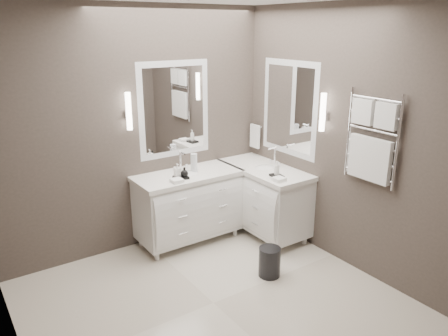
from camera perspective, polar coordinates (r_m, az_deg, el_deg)
floor at (r=4.26m, az=-1.39°, el=-17.26°), size 3.20×3.00×0.01m
wall_back at (r=4.94m, az=-11.11°, el=4.72°), size 3.20×0.01×2.70m
wall_front at (r=2.61m, az=16.92°, el=-7.94°), size 3.20×0.01×2.70m
wall_left at (r=3.14m, az=-27.02°, el=-4.70°), size 0.01×3.00×2.70m
wall_right at (r=4.69m, az=15.18°, el=3.71°), size 0.01×3.00×2.70m
vanity_back at (r=5.16m, az=-4.69°, el=-4.54°), size 1.24×0.59×0.97m
vanity_right at (r=5.37m, az=5.20°, el=-3.61°), size 0.59×1.24×0.97m
mirror_back at (r=5.08m, az=-6.49°, el=7.60°), size 0.90×0.02×1.10m
mirror_right at (r=5.18m, az=8.51°, el=7.72°), size 0.02×0.90×1.10m
sconce_back at (r=4.77m, az=-12.33°, el=7.16°), size 0.06×0.06×0.40m
sconce_right at (r=4.72m, az=12.76°, el=7.01°), size 0.06×0.06×0.40m
towel_bar_corner at (r=5.65m, az=4.06°, el=4.23°), size 0.03×0.22×0.30m
towel_ladder at (r=4.40m, az=18.68°, el=3.03°), size 0.06×0.58×0.90m
waste_bin at (r=4.60m, az=5.96°, el=-12.10°), size 0.27×0.27×0.31m
amenity_tray_back at (r=4.86m, az=-5.65°, el=-1.23°), size 0.19×0.16×0.02m
amenity_tray_right at (r=4.93m, az=6.89°, el=-1.03°), size 0.14×0.17×0.02m
water_bottle at (r=5.04m, az=-3.95°, el=0.68°), size 0.09×0.09×0.22m
soap_bottle_a at (r=4.84m, az=-6.11°, el=-0.28°), size 0.07×0.07×0.15m
soap_bottle_b at (r=4.83m, az=-5.19°, el=-0.52°), size 0.10×0.10×0.11m
soap_bottle_c at (r=4.90m, az=6.93°, el=-0.01°), size 0.07×0.07×0.16m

